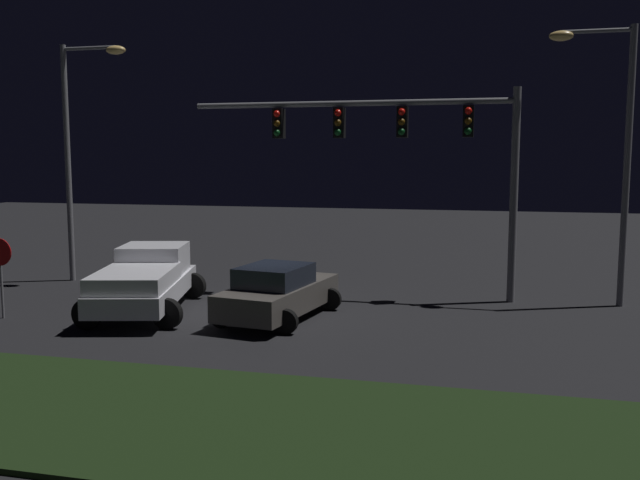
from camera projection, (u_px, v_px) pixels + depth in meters
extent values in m
plane|color=black|center=(270.00, 313.00, 19.55)|extent=(80.00, 80.00, 0.00)
cube|color=black|center=(129.00, 412.00, 11.86)|extent=(22.28, 4.95, 0.10)
cube|color=silver|center=(145.00, 289.00, 19.63)|extent=(3.27, 5.73, 0.55)
cube|color=silver|center=(154.00, 259.00, 20.72)|extent=(2.25, 2.30, 0.85)
cube|color=black|center=(154.00, 255.00, 20.71)|extent=(2.08, 1.91, 0.51)
cube|color=silver|center=(135.00, 279.00, 18.50)|extent=(2.61, 3.40, 0.45)
cylinder|color=black|center=(128.00, 286.00, 21.58)|extent=(0.80, 0.22, 0.80)
cylinder|color=black|center=(193.00, 286.00, 21.60)|extent=(0.80, 0.22, 0.80)
cylinder|color=black|center=(87.00, 314.00, 17.72)|extent=(0.80, 0.22, 0.80)
cylinder|color=black|center=(167.00, 314.00, 17.74)|extent=(0.80, 0.22, 0.80)
cube|color=#514C47|center=(279.00, 297.00, 18.90)|extent=(2.48, 4.63, 0.70)
cube|color=black|center=(274.00, 276.00, 18.60)|extent=(1.90, 2.23, 0.55)
cylinder|color=black|center=(273.00, 294.00, 20.66)|extent=(0.64, 0.22, 0.64)
cylinder|color=black|center=(330.00, 299.00, 19.95)|extent=(0.64, 0.22, 0.64)
cylinder|color=black|center=(222.00, 315.00, 17.93)|extent=(0.64, 0.22, 0.64)
cylinder|color=black|center=(285.00, 322.00, 17.22)|extent=(0.64, 0.22, 0.64)
cylinder|color=slate|center=(514.00, 196.00, 20.75)|extent=(0.24, 0.24, 6.50)
cylinder|color=slate|center=(349.00, 103.00, 21.61)|extent=(10.20, 0.18, 0.18)
cube|color=black|center=(468.00, 121.00, 20.81)|extent=(0.32, 0.44, 0.95)
sphere|color=red|center=(468.00, 111.00, 20.55)|extent=(0.22, 0.22, 0.22)
sphere|color=#59380A|center=(468.00, 121.00, 20.59)|extent=(0.22, 0.22, 0.22)
sphere|color=#0C4719|center=(468.00, 131.00, 20.63)|extent=(0.22, 0.22, 0.22)
cube|color=black|center=(402.00, 122.00, 21.28)|extent=(0.32, 0.44, 0.95)
sphere|color=red|center=(402.00, 112.00, 21.02)|extent=(0.22, 0.22, 0.22)
sphere|color=#59380A|center=(402.00, 122.00, 21.06)|extent=(0.22, 0.22, 0.22)
sphere|color=#0C4719|center=(401.00, 132.00, 21.10)|extent=(0.22, 0.22, 0.22)
cube|color=black|center=(339.00, 123.00, 21.75)|extent=(0.32, 0.44, 0.95)
sphere|color=red|center=(338.00, 113.00, 21.49)|extent=(0.22, 0.22, 0.22)
sphere|color=#59380A|center=(338.00, 123.00, 21.53)|extent=(0.22, 0.22, 0.22)
sphere|color=#0C4719|center=(338.00, 132.00, 21.57)|extent=(0.22, 0.22, 0.22)
cube|color=black|center=(279.00, 124.00, 22.22)|extent=(0.32, 0.44, 0.95)
sphere|color=red|center=(277.00, 114.00, 21.96)|extent=(0.22, 0.22, 0.22)
sphere|color=#59380A|center=(277.00, 123.00, 22.00)|extent=(0.22, 0.22, 0.22)
sphere|color=#0C4719|center=(277.00, 133.00, 22.04)|extent=(0.22, 0.22, 0.22)
cylinder|color=slate|center=(68.00, 165.00, 24.34)|extent=(0.20, 0.20, 8.30)
cylinder|color=slate|center=(89.00, 48.00, 23.62)|extent=(2.04, 0.12, 0.12)
ellipsoid|color=#F9CC72|center=(116.00, 50.00, 23.39)|extent=(0.70, 0.44, 0.30)
cylinder|color=slate|center=(627.00, 168.00, 20.05)|extent=(0.20, 0.20, 8.19)
cylinder|color=slate|center=(597.00, 31.00, 19.80)|extent=(1.97, 0.12, 0.12)
ellipsoid|color=#F9CC72|center=(561.00, 36.00, 20.05)|extent=(0.70, 0.44, 0.30)
cylinder|color=slate|center=(1.00, 279.00, 18.87)|extent=(0.07, 0.07, 2.20)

